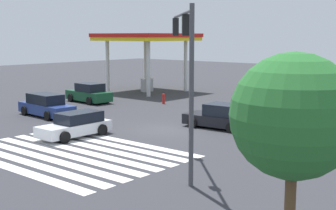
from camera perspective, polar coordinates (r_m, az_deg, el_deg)
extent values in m
plane|color=#333338|center=(27.95, 0.00, -3.05)|extent=(126.79, 126.79, 0.00)
cube|color=silver|center=(21.28, -18.80, -7.17)|extent=(10.64, 0.60, 0.01)
cube|color=silver|center=(21.76, -16.64, -6.73)|extent=(10.64, 0.60, 0.01)
cube|color=silver|center=(22.27, -14.59, -6.30)|extent=(10.64, 0.60, 0.01)
cube|color=silver|center=(22.80, -12.63, -5.89)|extent=(10.64, 0.60, 0.01)
cube|color=silver|center=(23.37, -10.76, -5.48)|extent=(10.64, 0.60, 0.01)
cube|color=silver|center=(23.95, -8.99, -5.09)|extent=(10.64, 0.60, 0.01)
cube|color=silver|center=(24.56, -7.30, -4.72)|extent=(10.64, 0.60, 0.01)
cube|color=silver|center=(25.20, -5.71, -4.36)|extent=(10.64, 0.60, 0.01)
cylinder|color=#47474C|center=(17.04, 2.87, 0.97)|extent=(0.18, 0.18, 6.71)
cylinder|color=#47474C|center=(20.04, 1.74, 10.99)|extent=(4.55, 4.55, 0.12)
cube|color=black|center=(18.78, 2.17, 9.72)|extent=(0.40, 0.40, 0.84)
sphere|color=red|center=(18.93, 2.11, 9.71)|extent=(0.16, 0.16, 0.16)
cube|color=black|center=(22.85, 0.94, 9.50)|extent=(0.40, 0.40, 0.84)
sphere|color=gold|center=(23.01, 0.90, 9.49)|extent=(0.16, 0.16, 0.16)
cube|color=maroon|center=(36.61, 18.02, 0.03)|extent=(2.16, 4.22, 0.62)
cube|color=black|center=(36.28, 17.88, 1.01)|extent=(1.84, 1.92, 0.68)
cylinder|color=black|center=(38.20, 17.50, 0.14)|extent=(0.25, 0.64, 0.63)
cylinder|color=black|center=(35.93, 15.70, -0.29)|extent=(0.25, 0.64, 0.63)
cylinder|color=black|center=(35.07, 18.57, -0.62)|extent=(0.25, 0.64, 0.63)
cube|color=navy|center=(33.63, -14.59, -0.45)|extent=(4.97, 1.96, 0.71)
cube|color=black|center=(33.63, -14.74, 0.75)|extent=(2.76, 1.66, 0.69)
cylinder|color=black|center=(32.85, -11.94, -0.94)|extent=(0.65, 0.26, 0.64)
cylinder|color=black|center=(31.95, -14.46, -1.28)|extent=(0.65, 0.26, 0.64)
cylinder|color=black|center=(35.37, -14.68, -0.37)|extent=(0.65, 0.26, 0.64)
cylinder|color=black|center=(34.54, -17.08, -0.68)|extent=(0.65, 0.26, 0.64)
cube|color=black|center=(28.66, 6.27, -1.84)|extent=(4.41, 2.17, 0.62)
cube|color=black|center=(28.42, 6.77, -0.58)|extent=(2.13, 1.81, 0.71)
cylinder|color=black|center=(28.58, 3.01, -2.18)|extent=(0.63, 0.27, 0.61)
cylinder|color=black|center=(30.16, 4.97, -1.64)|extent=(0.63, 0.27, 0.61)
cylinder|color=black|center=(27.25, 7.70, -2.77)|extent=(0.63, 0.27, 0.61)
cylinder|color=black|center=(28.90, 9.49, -2.16)|extent=(0.63, 0.27, 0.61)
cube|color=silver|center=(26.46, -11.36, -2.83)|extent=(1.67, 4.18, 0.60)
cube|color=black|center=(26.57, -10.78, -1.46)|extent=(1.50, 2.44, 0.59)
cylinder|color=black|center=(25.06, -12.49, -3.86)|extent=(0.22, 0.63, 0.63)
cylinder|color=black|center=(26.42, -14.70, -3.31)|extent=(0.22, 0.63, 0.63)
cylinder|color=black|center=(26.65, -8.04, -3.01)|extent=(0.22, 0.63, 0.63)
cylinder|color=black|center=(27.93, -10.34, -2.54)|extent=(0.22, 0.63, 0.63)
cube|color=#144728|center=(40.03, -9.65, 1.14)|extent=(4.47, 2.09, 0.77)
cube|color=black|center=(39.78, -9.50, 2.15)|extent=(2.32, 1.75, 0.68)
cylinder|color=black|center=(40.65, -11.79, 0.86)|extent=(0.68, 0.27, 0.66)
cylinder|color=black|center=(41.67, -9.71, 1.09)|extent=(0.68, 0.27, 0.66)
cylinder|color=black|center=(38.45, -9.56, 0.49)|extent=(0.68, 0.27, 0.66)
cylinder|color=black|center=(39.53, -7.43, 0.75)|extent=(0.68, 0.27, 0.66)
cube|color=yellow|center=(46.82, -2.62, 8.05)|extent=(7.88, 7.88, 0.35)
cube|color=red|center=(46.82, -2.62, 8.49)|extent=(8.03, 8.03, 0.36)
cube|color=#B2B2B7|center=(47.08, -2.58, 2.43)|extent=(0.70, 1.10, 1.30)
cylinder|color=silver|center=(46.94, -7.37, 4.67)|extent=(0.36, 0.36, 5.09)
cylinder|color=silver|center=(43.03, -2.40, 4.40)|extent=(0.36, 0.36, 5.09)
cylinder|color=silver|center=(50.81, -2.75, 5.01)|extent=(0.36, 0.36, 5.09)
cylinder|color=silver|center=(47.22, 2.16, 4.76)|extent=(0.36, 0.36, 5.09)
sphere|color=#286B2D|center=(10.82, 15.05, -1.31)|extent=(2.88, 2.88, 2.88)
cylinder|color=red|center=(38.57, -0.54, 0.66)|extent=(0.22, 0.22, 0.70)
sphere|color=red|center=(38.52, -0.54, 1.27)|extent=(0.20, 0.20, 0.20)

